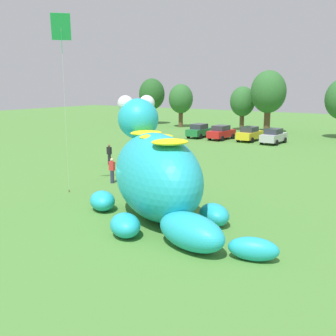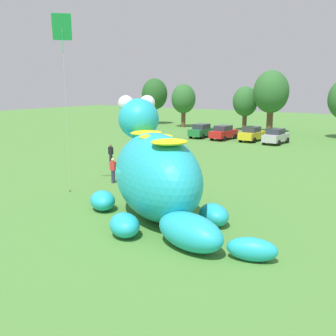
{
  "view_description": "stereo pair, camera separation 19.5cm",
  "coord_description": "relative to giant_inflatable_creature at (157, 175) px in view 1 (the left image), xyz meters",
  "views": [
    {
      "loc": [
        12.37,
        -15.8,
        6.61
      ],
      "look_at": [
        0.87,
        1.31,
        2.36
      ],
      "focal_mm": 43.84,
      "sensor_mm": 36.0,
      "label": 1
    },
    {
      "loc": [
        12.53,
        -15.69,
        6.61
      ],
      "look_at": [
        0.87,
        1.31,
        2.36
      ],
      "focal_mm": 43.84,
      "sensor_mm": 36.0,
      "label": 2
    }
  ],
  "objects": [
    {
      "name": "spectator_by_cars",
      "position": [
        -6.73,
        4.2,
        -1.34
      ],
      "size": [
        0.38,
        0.26,
        1.71
      ],
      "color": "#2D334C",
      "rests_on": "ground"
    },
    {
      "name": "tethered_flying_kite",
      "position": [
        -7.36,
        0.9,
        7.43
      ],
      "size": [
        1.13,
        1.13,
        10.53
      ],
      "color": "brown",
      "rests_on": "ground"
    },
    {
      "name": "tree_far_left",
      "position": [
        -28.86,
        39.16,
        2.69
      ],
      "size": [
        4.2,
        4.2,
        7.46
      ],
      "color": "brown",
      "rests_on": "ground"
    },
    {
      "name": "car_yellow",
      "position": [
        -7.18,
        28.76,
        -1.33
      ],
      "size": [
        2.02,
        4.14,
        1.72
      ],
      "color": "yellow",
      "rests_on": "ground"
    },
    {
      "name": "ground_plane",
      "position": [
        -0.89,
        -0.32,
        -2.19
      ],
      "size": [
        160.0,
        160.0,
        0.0
      ],
      "primitive_type": "plane",
      "color": "#4C8438"
    },
    {
      "name": "tree_centre_left",
      "position": [
        -8.5,
        37.8,
        3.29
      ],
      "size": [
        4.72,
        4.72,
        8.38
      ],
      "color": "brown",
      "rests_on": "ground"
    },
    {
      "name": "tree_left",
      "position": [
        -22.39,
        37.83,
        2.11
      ],
      "size": [
        3.7,
        3.7,
        6.57
      ],
      "color": "brown",
      "rests_on": "ground"
    },
    {
      "name": "spectator_near_inflatable",
      "position": [
        -4.2,
        8.37,
        -1.34
      ],
      "size": [
        0.38,
        0.26,
        1.71
      ],
      "color": "#2D334C",
      "rests_on": "ground"
    },
    {
      "name": "car_green",
      "position": [
        -13.68,
        28.36,
        -1.33
      ],
      "size": [
        1.94,
        4.1,
        1.72
      ],
      "color": "#1E7238",
      "rests_on": "ground"
    },
    {
      "name": "car_red",
      "position": [
        -10.57,
        28.19,
        -1.33
      ],
      "size": [
        2.16,
        4.21,
        1.72
      ],
      "color": "red",
      "rests_on": "ground"
    },
    {
      "name": "spectator_wandering",
      "position": [
        -11.21,
        8.92,
        -1.34
      ],
      "size": [
        0.38,
        0.26,
        1.71
      ],
      "color": "black",
      "rests_on": "ground"
    },
    {
      "name": "car_silver",
      "position": [
        -4.14,
        28.3,
        -1.33
      ],
      "size": [
        2.04,
        4.15,
        1.72
      ],
      "color": "#B7BABF",
      "rests_on": "ground"
    },
    {
      "name": "giant_inflatable_creature",
      "position": [
        0.0,
        0.0,
        0.0
      ],
      "size": [
        11.35,
        8.22,
        5.99
      ],
      "color": "#23B2C6",
      "rests_on": "ground"
    },
    {
      "name": "tree_mid_left",
      "position": [
        -12.66,
        38.87,
        1.9
      ],
      "size": [
        3.52,
        3.52,
        6.24
      ],
      "color": "brown",
      "rests_on": "ground"
    }
  ]
}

